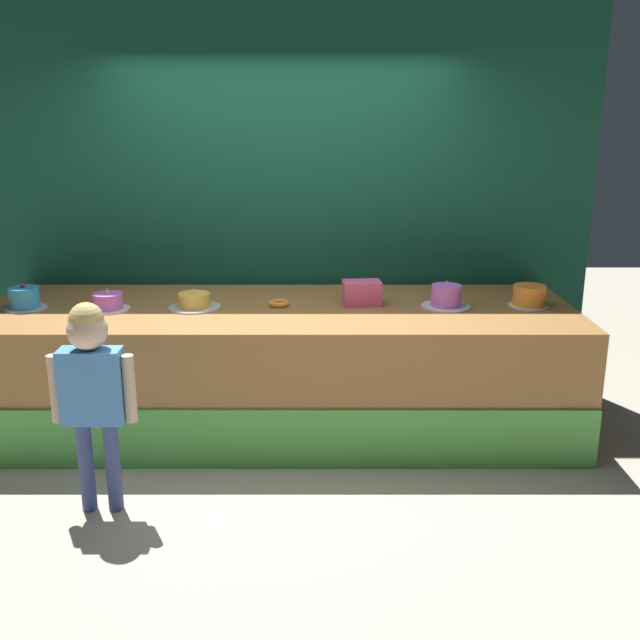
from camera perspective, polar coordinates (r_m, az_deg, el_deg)
ground_plane at (r=4.56m, az=-3.54°, el=-11.48°), size 12.00×12.00×0.00m
stage_platform at (r=4.97m, az=-3.18°, el=-3.73°), size 3.93×1.30×0.85m
curtain_backdrop at (r=5.45m, az=-2.94°, el=10.34°), size 4.58×0.08×3.13m
child_figure at (r=3.98m, az=-17.50°, el=-4.49°), size 0.45×0.21×1.17m
pink_box at (r=4.88m, az=3.30°, el=2.15°), size 0.27×0.19×0.16m
donut at (r=4.86m, az=-3.25°, el=1.33°), size 0.14×0.14×0.04m
cake_far_left at (r=5.15m, az=-22.20°, el=1.57°), size 0.27×0.27×0.17m
cake_left at (r=4.94m, az=-16.32°, el=1.35°), size 0.28×0.28×0.15m
cake_center at (r=4.86m, az=-9.85°, el=1.44°), size 0.34×0.34×0.13m
cake_right at (r=4.88m, az=9.88°, el=1.79°), size 0.33×0.33×0.19m
cake_far_right at (r=5.03m, az=16.11°, el=1.81°), size 0.26×0.26×0.14m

